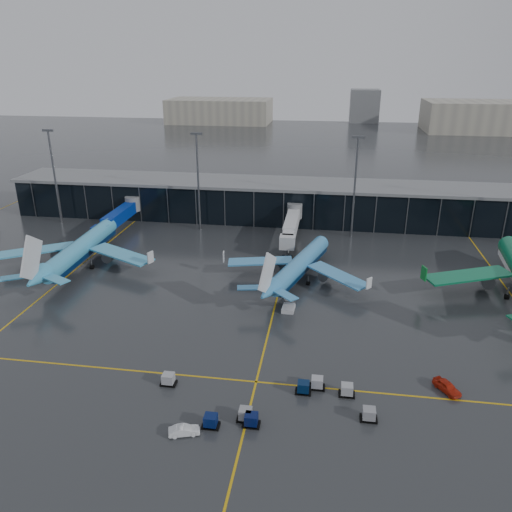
# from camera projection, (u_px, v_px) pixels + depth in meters

# --- Properties ---
(ground) EXTENTS (600.00, 600.00, 0.00)m
(ground) POSITION_uv_depth(u_px,v_px,m) (212.00, 325.00, 86.19)
(ground) COLOR #282B2D
(ground) RESTS_ON ground
(terminal_pier) EXTENTS (142.00, 17.00, 10.70)m
(terminal_pier) POSITION_uv_depth(u_px,v_px,m) (262.00, 200.00, 141.11)
(terminal_pier) COLOR black
(terminal_pier) RESTS_ON ground
(jet_bridges) EXTENTS (94.00, 27.50, 7.20)m
(jet_bridges) POSITION_uv_depth(u_px,v_px,m) (118.00, 217.00, 128.82)
(jet_bridges) COLOR #595B60
(jet_bridges) RESTS_ON ground
(flood_masts) EXTENTS (203.00, 0.50, 25.50)m
(flood_masts) POSITION_uv_depth(u_px,v_px,m) (275.00, 181.00, 126.28)
(flood_masts) COLOR #595B60
(flood_masts) RESTS_ON ground
(distant_hangars) EXTENTS (260.00, 71.00, 22.00)m
(distant_hangars) POSITION_uv_depth(u_px,v_px,m) (382.00, 114.00, 323.99)
(distant_hangars) COLOR #B2AD99
(distant_hangars) RESTS_ON ground
(taxi_lines) EXTENTS (220.00, 120.00, 0.02)m
(taxi_lines) POSITION_uv_depth(u_px,v_px,m) (276.00, 301.00, 94.55)
(taxi_lines) COLOR gold
(taxi_lines) RESTS_ON ground
(airliner_arkefly) EXTENTS (37.67, 42.64, 12.84)m
(airliner_arkefly) POSITION_uv_depth(u_px,v_px,m) (80.00, 238.00, 108.77)
(airliner_arkefly) COLOR #41A7D6
(airliner_arkefly) RESTS_ON ground
(airliner_klm_near) EXTENTS (41.38, 44.34, 11.24)m
(airliner_klm_near) POSITION_uv_depth(u_px,v_px,m) (301.00, 254.00, 101.65)
(airliner_klm_near) COLOR #3F93D0
(airliner_klm_near) RESTS_ON ground
(baggage_carts) EXTENTS (29.73, 11.35, 1.70)m
(baggage_carts) POSITION_uv_depth(u_px,v_px,m) (277.00, 401.00, 65.91)
(baggage_carts) COLOR black
(baggage_carts) RESTS_ON ground
(mobile_airstair) EXTENTS (2.39, 3.32, 3.45)m
(mobile_airstair) POSITION_uv_depth(u_px,v_px,m) (288.00, 306.00, 90.85)
(mobile_airstair) COLOR silver
(mobile_airstair) RESTS_ON ground
(service_van_red) EXTENTS (3.85, 4.60, 1.48)m
(service_van_red) POSITION_uv_depth(u_px,v_px,m) (447.00, 387.00, 68.80)
(service_van_red) COLOR red
(service_van_red) RESTS_ON ground
(service_van_white) EXTENTS (4.03, 2.44, 1.25)m
(service_van_white) POSITION_uv_depth(u_px,v_px,m) (184.00, 430.00, 60.91)
(service_van_white) COLOR silver
(service_van_white) RESTS_ON ground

